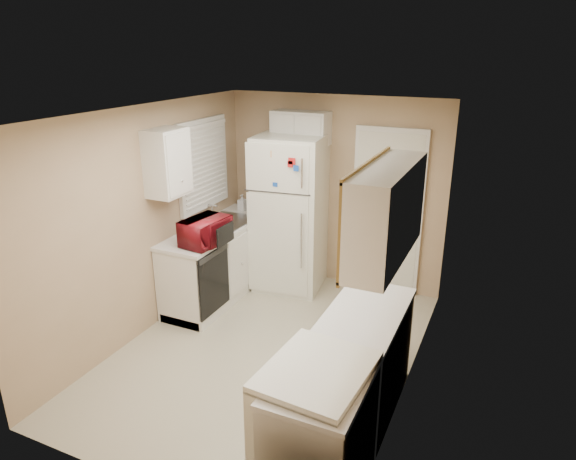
% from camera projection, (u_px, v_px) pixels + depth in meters
% --- Properties ---
extents(floor, '(3.80, 3.80, 0.00)m').
position_uv_depth(floor, '(268.00, 350.00, 5.25)').
color(floor, beige).
rests_on(floor, ground).
extents(ceiling, '(3.80, 3.80, 0.00)m').
position_uv_depth(ceiling, '(264.00, 112.00, 4.44)').
color(ceiling, white).
rests_on(ceiling, floor).
extents(wall_left, '(3.80, 3.80, 0.00)m').
position_uv_depth(wall_left, '(147.00, 221.00, 5.39)').
color(wall_left, tan).
rests_on(wall_left, floor).
extents(wall_right, '(3.80, 3.80, 0.00)m').
position_uv_depth(wall_right, '(415.00, 266.00, 4.30)').
color(wall_right, tan).
rests_on(wall_right, floor).
extents(wall_back, '(2.80, 2.80, 0.00)m').
position_uv_depth(wall_back, '(334.00, 192.00, 6.47)').
color(wall_back, tan).
rests_on(wall_back, floor).
extents(wall_front, '(2.80, 2.80, 0.00)m').
position_uv_depth(wall_front, '(130.00, 341.00, 3.22)').
color(wall_front, tan).
rests_on(wall_front, floor).
extents(left_counter, '(0.60, 1.80, 0.90)m').
position_uv_depth(left_counter, '(220.00, 261.00, 6.30)').
color(left_counter, silver).
rests_on(left_counter, floor).
extents(dishwasher, '(0.03, 0.58, 0.72)m').
position_uv_depth(dishwasher, '(214.00, 281.00, 5.66)').
color(dishwasher, black).
rests_on(dishwasher, floor).
extents(sink, '(0.54, 0.74, 0.16)m').
position_uv_depth(sink, '(225.00, 226.00, 6.29)').
color(sink, gray).
rests_on(sink, left_counter).
extents(microwave, '(0.56, 0.35, 0.35)m').
position_uv_depth(microwave, '(205.00, 231.00, 5.55)').
color(microwave, maroon).
rests_on(microwave, left_counter).
extents(soap_bottle, '(0.10, 0.10, 0.21)m').
position_uv_depth(soap_bottle, '(242.00, 203.00, 6.71)').
color(soap_bottle, silver).
rests_on(soap_bottle, left_counter).
extents(window_blinds, '(0.10, 0.98, 1.08)m').
position_uv_depth(window_blinds, '(204.00, 164.00, 6.14)').
color(window_blinds, silver).
rests_on(window_blinds, wall_left).
extents(upper_cabinet_left, '(0.30, 0.45, 0.70)m').
position_uv_depth(upper_cabinet_left, '(167.00, 162.00, 5.32)').
color(upper_cabinet_left, silver).
rests_on(upper_cabinet_left, wall_left).
extents(refrigerator, '(0.89, 0.87, 1.95)m').
position_uv_depth(refrigerator, '(291.00, 213.00, 6.39)').
color(refrigerator, silver).
rests_on(refrigerator, floor).
extents(cabinet_over_fridge, '(0.70, 0.30, 0.40)m').
position_uv_depth(cabinet_over_fridge, '(301.00, 128.00, 6.23)').
color(cabinet_over_fridge, silver).
rests_on(cabinet_over_fridge, wall_back).
extents(interior_door, '(0.86, 0.06, 2.08)m').
position_uv_depth(interior_door, '(387.00, 214.00, 6.22)').
color(interior_door, silver).
rests_on(interior_door, floor).
extents(right_counter, '(0.60, 2.00, 0.90)m').
position_uv_depth(right_counter, '(347.00, 386.00, 3.99)').
color(right_counter, silver).
rests_on(right_counter, floor).
extents(stove, '(0.70, 0.84, 0.96)m').
position_uv_depth(stove, '(316.00, 426.00, 3.53)').
color(stove, silver).
rests_on(stove, floor).
extents(upper_cabinet_right, '(0.30, 1.20, 0.70)m').
position_uv_depth(upper_cabinet_right, '(387.00, 213.00, 3.73)').
color(upper_cabinet_right, silver).
rests_on(upper_cabinet_right, wall_right).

